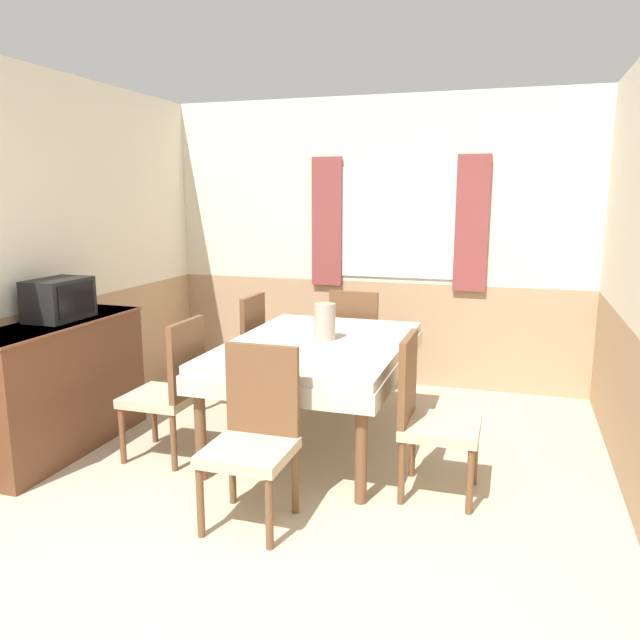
# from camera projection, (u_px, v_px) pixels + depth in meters

# --- Properties ---
(wall_back) EXTENTS (4.25, 0.09, 2.60)m
(wall_back) POSITION_uv_depth(u_px,v_px,m) (376.00, 242.00, 5.70)
(wall_back) COLOR silver
(wall_back) RESTS_ON ground_plane
(wall_left) EXTENTS (0.05, 4.35, 2.60)m
(wall_left) POSITION_uv_depth(u_px,v_px,m) (44.00, 258.00, 4.41)
(wall_left) COLOR silver
(wall_left) RESTS_ON ground_plane
(dining_table) EXTENTS (1.20, 1.75, 0.74)m
(dining_table) POSITION_uv_depth(u_px,v_px,m) (318.00, 355.00, 4.34)
(dining_table) COLOR beige
(dining_table) RESTS_ON ground_plane
(chair_head_window) EXTENTS (0.44, 0.44, 0.95)m
(chair_head_window) POSITION_uv_depth(u_px,v_px,m) (357.00, 341.00, 5.42)
(chair_head_window) COLOR brown
(chair_head_window) RESTS_ON ground_plane
(chair_head_near) EXTENTS (0.44, 0.44, 0.95)m
(chair_head_near) POSITION_uv_depth(u_px,v_px,m) (254.00, 432.00, 3.32)
(chair_head_near) COLOR brown
(chair_head_near) RESTS_ON ground_plane
(chair_right_near) EXTENTS (0.44, 0.44, 0.95)m
(chair_right_near) POSITION_uv_depth(u_px,v_px,m) (428.00, 413.00, 3.62)
(chair_right_near) COLOR brown
(chair_right_near) RESTS_ON ground_plane
(chair_left_near) EXTENTS (0.44, 0.44, 0.95)m
(chair_left_near) POSITION_uv_depth(u_px,v_px,m) (171.00, 387.00, 4.11)
(chair_left_near) COLOR brown
(chair_left_near) RESTS_ON ground_plane
(chair_left_far) EXTENTS (0.44, 0.44, 0.95)m
(chair_left_far) POSITION_uv_depth(u_px,v_px,m) (240.00, 349.00, 5.12)
(chair_left_far) COLOR brown
(chair_left_far) RESTS_ON ground_plane
(sideboard) EXTENTS (0.46, 1.38, 0.90)m
(sideboard) POSITION_uv_depth(u_px,v_px,m) (59.00, 385.00, 4.26)
(sideboard) COLOR brown
(sideboard) RESTS_ON ground_plane
(tv) EXTENTS (0.29, 0.43, 0.28)m
(tv) POSITION_uv_depth(u_px,v_px,m) (59.00, 299.00, 4.23)
(tv) COLOR black
(tv) RESTS_ON sideboard
(vase) EXTENTS (0.15, 0.15, 0.26)m
(vase) POSITION_uv_depth(u_px,v_px,m) (324.00, 322.00, 4.34)
(vase) COLOR #A39989
(vase) RESTS_ON dining_table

